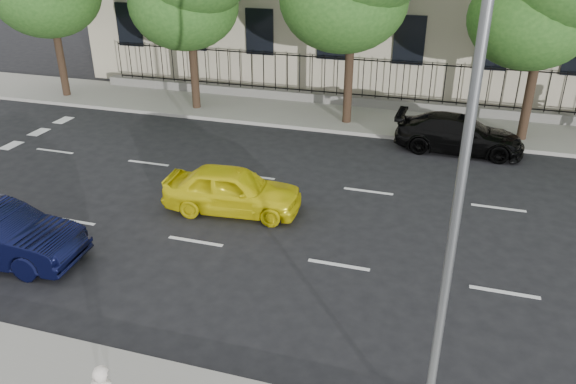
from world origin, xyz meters
name	(u,v)px	position (x,y,z in m)	size (l,w,h in m)	color
ground	(314,326)	(0.00, 0.00, 0.00)	(120.00, 120.00, 0.00)	black
far_sidewalk	(396,122)	(0.00, 14.00, 0.07)	(60.00, 4.00, 0.15)	gray
lane_markings	(355,224)	(0.00, 4.75, 0.01)	(49.60, 4.62, 0.01)	silver
iron_fence	(402,98)	(0.00, 15.70, 0.65)	(30.00, 0.50, 2.20)	slate
street_light	(465,144)	(2.50, -1.77, 5.15)	(0.25, 3.32, 8.05)	slate
yellow_taxi	(233,190)	(-3.68, 4.49, 0.70)	(1.65, 4.11, 1.40)	yellow
black_sedan	(459,134)	(2.62, 11.50, 0.69)	(1.92, 4.72, 1.37)	black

